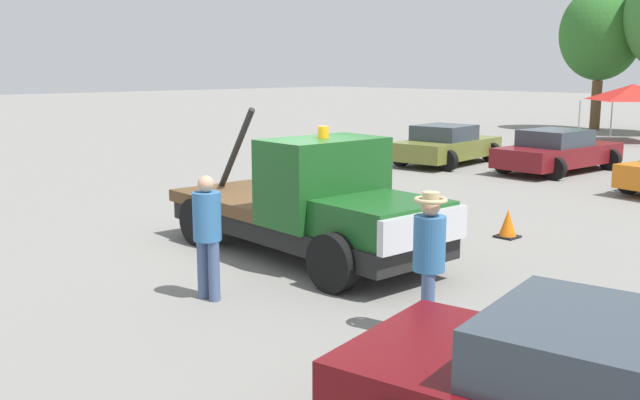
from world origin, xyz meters
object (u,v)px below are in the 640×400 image
(canopy_tent_red, at_px, (633,92))
(tree_center, at_px, (601,34))
(traffic_cone, at_px, (508,225))
(person_near_truck, at_px, (429,253))
(tow_truck, at_px, (313,207))
(parked_car_olive, at_px, (446,145))
(parked_car_maroon, at_px, (558,151))
(person_at_hood, at_px, (207,229))

(canopy_tent_red, xyz_separation_m, tree_center, (-3.83, 4.60, 2.77))
(canopy_tent_red, xyz_separation_m, traffic_cone, (6.12, -19.73, -1.91))
(person_near_truck, bearing_deg, tow_truck, -61.57)
(tree_center, bearing_deg, parked_car_olive, -80.66)
(person_near_truck, relative_size, parked_car_olive, 0.40)
(parked_car_maroon, distance_m, traffic_cone, 9.59)
(person_near_truck, distance_m, parked_car_olive, 16.05)
(parked_car_olive, distance_m, canopy_tent_red, 12.10)
(person_at_hood, relative_size, parked_car_maroon, 0.37)
(canopy_tent_red, bearing_deg, traffic_cone, -72.77)
(parked_car_olive, xyz_separation_m, tree_center, (-2.72, 16.55, 4.29))
(person_at_hood, height_order, canopy_tent_red, canopy_tent_red)
(person_at_hood, bearing_deg, tree_center, -174.15)
(parked_car_maroon, xyz_separation_m, traffic_cone, (3.72, -8.83, -0.39))
(tow_truck, bearing_deg, parked_car_olive, 119.30)
(parked_car_olive, xyz_separation_m, canopy_tent_red, (1.11, 11.95, 1.52))
(parked_car_maroon, relative_size, tree_center, 0.65)
(canopy_tent_red, distance_m, tree_center, 6.60)
(canopy_tent_red, bearing_deg, tow_truck, -78.77)
(traffic_cone, bearing_deg, person_near_truck, -67.77)
(person_near_truck, xyz_separation_m, traffic_cone, (-2.14, 5.24, -0.81))
(parked_car_olive, distance_m, parked_car_maroon, 3.65)
(person_near_truck, distance_m, person_at_hood, 3.22)
(tow_truck, relative_size, traffic_cone, 10.42)
(parked_car_maroon, relative_size, traffic_cone, 8.69)
(parked_car_olive, bearing_deg, person_at_hood, -161.84)
(canopy_tent_red, bearing_deg, parked_car_olive, -95.28)
(tow_truck, bearing_deg, person_at_hood, -74.74)
(person_at_hood, distance_m, canopy_tent_red, 26.60)
(person_at_hood, bearing_deg, person_near_truck, 99.10)
(tow_truck, xyz_separation_m, canopy_tent_red, (-4.67, 23.52, 1.26))
(canopy_tent_red, height_order, tree_center, tree_center)
(person_near_truck, xyz_separation_m, parked_car_olive, (-9.37, 13.02, -0.41))
(person_at_hood, relative_size, tree_center, 0.24)
(tow_truck, xyz_separation_m, person_near_truck, (3.59, -1.45, 0.15))
(tow_truck, height_order, tree_center, tree_center)
(person_near_truck, bearing_deg, parked_car_maroon, -106.93)
(person_near_truck, relative_size, tree_center, 0.24)
(person_near_truck, height_order, canopy_tent_red, canopy_tent_red)
(tree_center, bearing_deg, traffic_cone, -67.77)
(canopy_tent_red, height_order, traffic_cone, canopy_tent_red)
(parked_car_olive, xyz_separation_m, parked_car_maroon, (3.50, 1.05, 0.00))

